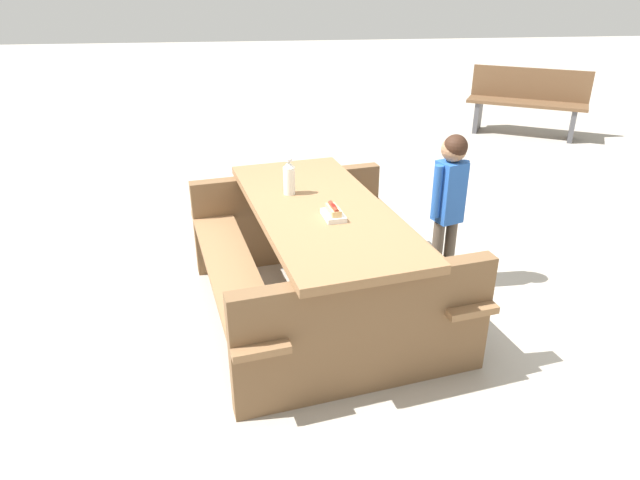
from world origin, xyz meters
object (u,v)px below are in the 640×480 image
Objects in this scene: soda_bottle at (289,178)px; park_bench_near at (527,101)px; child_in_coat at (450,192)px; hotdog_tray at (333,213)px; picnic_table at (320,252)px.

soda_bottle is 5.11m from park_bench_near.
soda_bottle is at bearing -41.74° from park_bench_near.
child_in_coat is at bearing -31.74° from park_bench_near.
picnic_table is at bearing -162.79° from hotdog_tray.
picnic_table is 8.71× the size of soda_bottle.
child_in_coat is at bearing 118.02° from hotdog_tray.
park_bench_near is (-4.21, 3.17, -0.33)m from hotdog_tray.
hotdog_tray is 0.18× the size of child_in_coat.
soda_bottle is 0.21× the size of child_in_coat.
child_in_coat reaches higher than picnic_table.
hotdog_tray is 0.96m from child_in_coat.
soda_bottle is 1.21× the size of hotdog_tray.
picnic_table is at bearing -38.66° from park_bench_near.
hotdog_tray is (0.18, 0.06, 0.34)m from picnic_table.
soda_bottle is (-0.23, -0.17, 0.41)m from picnic_table.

